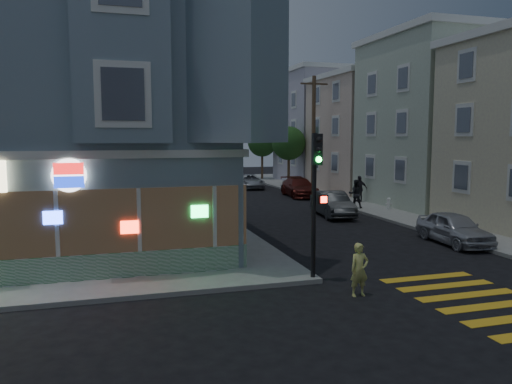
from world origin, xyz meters
name	(u,v)px	position (x,y,z in m)	size (l,w,h in m)	color
ground	(247,315)	(0.00, 0.00, 0.00)	(120.00, 120.00, 0.00)	black
sidewalk_ne	(441,191)	(23.00, 23.00, 0.07)	(24.00, 42.00, 0.15)	gray
corner_building	(38,106)	(-6.00, 10.98, 5.82)	(14.60, 14.60, 11.40)	slate
row_house_b	(466,124)	(19.50, 16.00, 5.40)	(12.00, 8.60, 10.50)	#AAB79F
row_house_c	(392,135)	(19.50, 25.00, 4.65)	(12.00, 8.60, 9.00)	#BEA892
row_house_d	(343,128)	(19.50, 34.00, 5.40)	(12.00, 8.60, 10.50)	#B1AABB
utility_pole	(313,133)	(12.00, 24.00, 4.80)	(2.20, 0.30, 9.00)	#4C3826
street_tree_near	(289,143)	(12.20, 30.00, 3.94)	(3.00, 3.00, 5.30)	#4C3826
street_tree_far	(262,142)	(12.20, 38.00, 3.94)	(3.00, 3.00, 5.30)	#4C3826
running_child	(359,270)	(3.50, 0.59, 0.77)	(0.56, 0.37, 1.54)	#D4D86E
pedestrian_a	(356,194)	(11.30, 15.65, 1.03)	(0.85, 0.66, 1.75)	black
pedestrian_b	(360,189)	(13.00, 18.29, 1.03)	(1.03, 0.43, 1.76)	#27232B
parked_car_a	(454,228)	(10.70, 5.69, 0.68)	(1.60, 3.99, 1.36)	#B6B7BE
parked_car_b	(332,204)	(8.92, 13.89, 0.71)	(1.51, 4.32, 1.42)	#333638
parked_car_c	(299,187)	(10.58, 23.26, 0.71)	(1.98, 4.87, 1.41)	#581914
parked_car_d	(250,181)	(8.60, 30.13, 0.61)	(2.04, 4.41, 1.23)	#A3A6AD
traffic_signal	(316,181)	(2.82, 2.19, 3.19)	(0.55, 0.50, 4.50)	black
fire_hydrant	(389,203)	(13.00, 14.61, 0.53)	(0.41, 0.24, 0.72)	white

